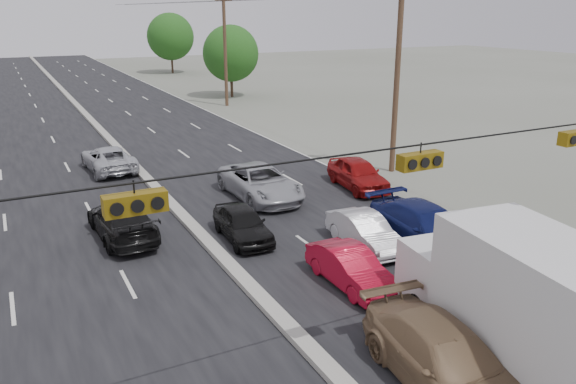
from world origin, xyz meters
name	(u,v)px	position (x,y,z in m)	size (l,w,h in m)	color
road_surface	(109,140)	(0.00, 30.00, 0.00)	(20.00, 160.00, 0.02)	black
center_median	(109,139)	(0.00, 30.00, 0.10)	(0.50, 160.00, 0.20)	gray
utility_pole_right_b	(397,78)	(12.50, 15.00, 5.11)	(1.60, 0.30, 10.00)	#422D1E
utility_pole_right_c	(225,49)	(12.50, 40.00, 5.11)	(1.60, 0.30, 10.00)	#422D1E
traffic_signals	(416,159)	(1.40, 0.00, 5.49)	(25.00, 0.30, 0.54)	black
tree_right_mid	(231,53)	(15.00, 45.00, 4.34)	(5.60, 5.60, 7.14)	#382619
tree_right_far	(170,37)	(16.00, 70.00, 4.96)	(6.40, 6.40, 8.16)	#382619
box_truck	(517,299)	(4.23, -0.73, 1.83)	(3.28, 7.26, 3.56)	black
tan_sedan	(446,361)	(2.09, -0.73, 0.75)	(2.11, 5.20, 1.51)	#7E6144
red_sedan	(351,268)	(3.00, 4.66, 0.61)	(1.30, 3.72, 1.23)	#B10A23
queue_car_a	(243,224)	(1.40, 9.78, 0.65)	(1.52, 3.79, 1.29)	black
queue_car_b	(365,232)	(5.13, 6.96, 0.63)	(1.34, 3.85, 1.27)	silver
queue_car_c	(260,183)	(4.10, 14.05, 0.76)	(2.53, 5.49, 1.53)	#9C9DA3
queue_car_d	(427,228)	(7.17, 5.91, 0.79)	(2.21, 5.44, 1.58)	#0F164C
queue_car_e	(358,174)	(9.05, 13.23, 0.75)	(1.76, 4.39, 1.49)	maroon
oncoming_near	(122,221)	(-2.70, 12.05, 0.71)	(1.98, 4.87, 1.41)	black
oncoming_far	(108,159)	(-1.40, 22.18, 0.68)	(2.26, 4.90, 1.36)	#AEAFB6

